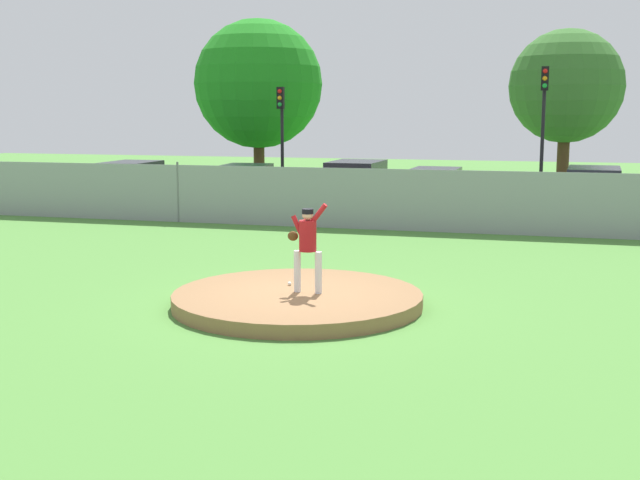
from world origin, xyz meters
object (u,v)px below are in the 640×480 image
(pitcher_youth, at_px, (307,241))
(baseball, at_px, (290,283))
(parked_car_navy, at_px, (244,187))
(parked_car_white, at_px, (593,194))
(parked_car_teal, at_px, (131,184))
(parked_car_slate, at_px, (435,191))
(parked_car_burgundy, at_px, (356,187))
(traffic_light_near, at_px, (281,122))
(traffic_light_far, at_px, (544,111))
(traffic_cone_orange, at_px, (488,198))

(pitcher_youth, relative_size, baseball, 22.65)
(parked_car_navy, xyz_separation_m, parked_car_white, (12.30, 0.31, 0.05))
(parked_car_teal, bearing_deg, parked_car_slate, 2.81)
(parked_car_navy, bearing_deg, pitcher_youth, -65.10)
(baseball, distance_m, parked_car_teal, 17.47)
(parked_car_teal, distance_m, parked_car_white, 17.02)
(parked_car_burgundy, bearing_deg, traffic_light_near, 135.53)
(parked_car_slate, bearing_deg, traffic_light_far, 44.39)
(parked_car_navy, distance_m, parked_car_teal, 4.72)
(parked_car_white, bearing_deg, traffic_light_far, 113.21)
(parked_car_white, height_order, parked_car_burgundy, parked_car_burgundy)
(parked_car_slate, bearing_deg, traffic_light_near, 152.00)
(parked_car_slate, bearing_deg, pitcher_youth, -91.66)
(parked_car_burgundy, height_order, traffic_cone_orange, parked_car_burgundy)
(parked_car_navy, bearing_deg, parked_car_white, 1.44)
(parked_car_navy, relative_size, parked_car_teal, 1.04)
(baseball, relative_size, parked_car_burgundy, 0.02)
(pitcher_youth, distance_m, parked_car_slate, 14.85)
(baseball, distance_m, traffic_light_near, 19.21)
(parked_car_slate, bearing_deg, parked_car_navy, -173.77)
(parked_car_white, bearing_deg, parked_car_slate, 175.19)
(parked_car_teal, bearing_deg, parked_car_burgundy, 1.24)
(parked_car_teal, distance_m, traffic_cone_orange, 13.76)
(parked_car_slate, height_order, parked_car_white, parked_car_white)
(parked_car_slate, bearing_deg, baseball, -93.73)
(traffic_light_near, distance_m, traffic_light_far, 10.57)
(parked_car_teal, distance_m, parked_car_burgundy, 8.89)
(parked_car_white, height_order, traffic_light_near, traffic_light_near)
(parked_car_slate, xyz_separation_m, parked_car_teal, (-11.68, -0.57, 0.04))
(parked_car_navy, distance_m, traffic_cone_orange, 9.31)
(parked_car_slate, xyz_separation_m, parked_car_burgundy, (-2.79, -0.38, 0.11))
(parked_car_navy, height_order, parked_car_slate, parked_car_navy)
(parked_car_slate, relative_size, traffic_cone_orange, 7.50)
(pitcher_youth, xyz_separation_m, parked_car_navy, (-6.53, 14.08, -0.45))
(baseball, xyz_separation_m, parked_car_burgundy, (-1.86, 13.95, 0.56))
(parked_car_white, xyz_separation_m, traffic_light_near, (-12.28, 4.14, 2.30))
(pitcher_youth, bearing_deg, traffic_light_far, 77.56)
(baseball, xyz_separation_m, traffic_light_far, (4.56, 17.88, 3.26))
(traffic_cone_orange, bearing_deg, traffic_light_near, 172.80)
(baseball, relative_size, parked_car_teal, 0.02)
(traffic_light_near, bearing_deg, parked_car_teal, -138.05)
(parked_car_navy, distance_m, parked_car_slate, 7.00)
(traffic_cone_orange, bearing_deg, parked_car_white, -39.95)
(parked_car_white, bearing_deg, parked_car_burgundy, 179.52)
(parked_car_white, bearing_deg, traffic_cone_orange, 140.05)
(parked_car_teal, height_order, parked_car_burgundy, parked_car_burgundy)
(pitcher_youth, distance_m, parked_car_navy, 15.52)
(traffic_cone_orange, bearing_deg, parked_car_burgundy, -146.47)
(pitcher_youth, bearing_deg, parked_car_white, 68.14)
(pitcher_youth, relative_size, parked_car_slate, 0.41)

